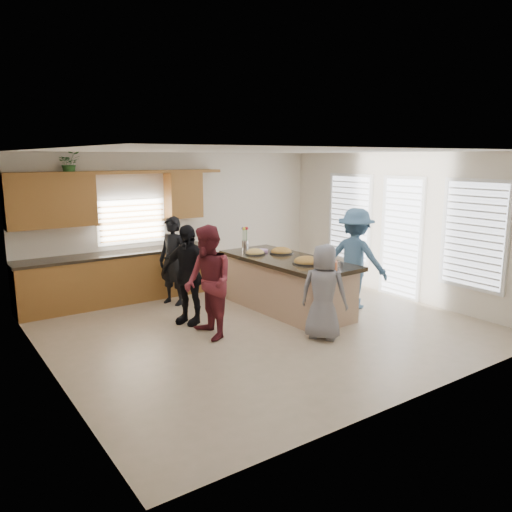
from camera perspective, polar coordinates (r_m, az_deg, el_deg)
floor at (r=8.21m, az=0.73°, el=-8.02°), size 6.50×6.50×0.00m
room_shell at (r=7.79m, az=0.77°, el=5.29°), size 6.52×6.02×2.81m
back_cabinetry at (r=9.70m, az=-15.90°, el=0.14°), size 4.08×0.66×2.46m
right_wall_glazing at (r=9.98m, az=16.48°, el=2.91°), size 0.06×4.00×2.25m
island at (r=8.94m, az=3.59°, el=-3.39°), size 1.24×2.74×0.95m
platter_front at (r=8.42m, az=5.81°, el=-0.68°), size 0.48×0.48×0.20m
platter_mid at (r=9.27m, az=2.92°, el=0.47°), size 0.43×0.43×0.18m
platter_back at (r=9.17m, az=-0.10°, el=0.37°), size 0.38×0.38×0.15m
salad_bowl at (r=8.00m, az=8.12°, el=-1.01°), size 0.33×0.33×0.14m
clear_cup at (r=8.22m, az=9.35°, el=-0.93°), size 0.08×0.08×0.09m
plate_stack at (r=9.39m, az=0.71°, el=0.61°), size 0.22×0.22×0.05m
flower_vase at (r=9.74m, az=-1.25°, el=2.14°), size 0.14×0.14×0.43m
potted_plant at (r=9.43m, az=-20.54°, el=9.90°), size 0.39×0.34×0.41m
woman_left_back at (r=9.35m, az=-9.49°, el=-0.54°), size 0.60×0.71×1.64m
woman_left_mid at (r=7.50m, az=-5.48°, el=-3.05°), size 0.73×0.90×1.73m
woman_left_front at (r=8.22m, az=-7.80°, el=-2.11°), size 0.82×1.04×1.65m
woman_right_back at (r=9.15m, az=11.27°, el=-0.30°), size 1.07×1.34×1.82m
woman_right_front at (r=7.54m, az=7.76°, el=-4.09°), size 0.78×0.85×1.46m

